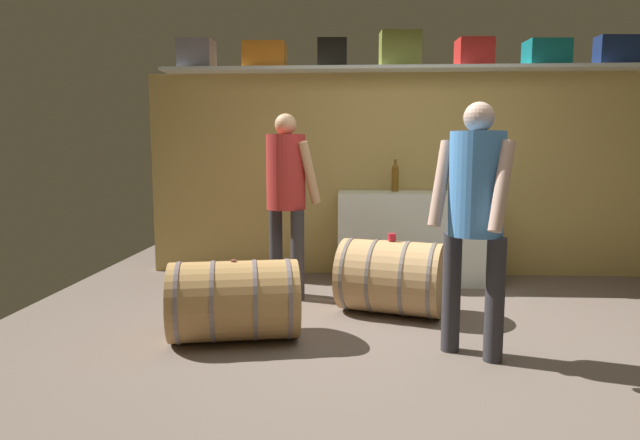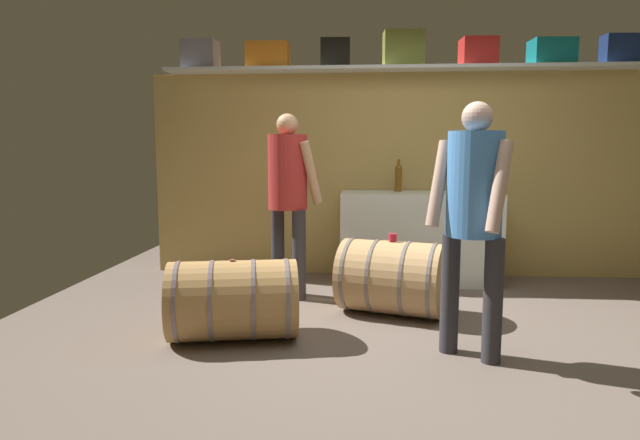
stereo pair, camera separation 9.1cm
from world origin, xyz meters
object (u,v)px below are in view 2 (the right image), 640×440
object	(u,v)px
toolcase_black	(335,54)
tasting_cup	(393,237)
toolcase_teal	(552,53)
wine_barrel_far	(233,300)
toolcase_navy	(623,50)
wine_glass	(486,185)
visitor_tasting	(474,204)
winemaker_pouring	(288,186)
toolcase_orange	(268,56)
work_cabinet	(419,237)
toolcase_grey	(201,55)
toolcase_red	(478,52)
wine_bottle_amber	(398,177)
wine_barrel_near	(392,277)
toolcase_olive	(403,49)

from	to	relation	value
toolcase_black	tasting_cup	distance (m)	2.19
toolcase_teal	wine_barrel_far	size ratio (longest dim) A/B	0.41
toolcase_navy	toolcase_teal	bearing A→B (deg)	176.53
wine_glass	visitor_tasting	world-z (taller)	visitor_tasting
toolcase_navy	wine_glass	bearing A→B (deg)	-166.08
toolcase_teal	winemaker_pouring	world-z (taller)	toolcase_teal
winemaker_pouring	visitor_tasting	bearing A→B (deg)	-3.79
toolcase_teal	toolcase_navy	world-z (taller)	toolcase_navy
toolcase_orange	wine_glass	bearing A→B (deg)	-12.38
work_cabinet	visitor_tasting	xyz separation A→B (m)	(0.12, -2.04, 0.54)
toolcase_navy	visitor_tasting	xyz separation A→B (m)	(-1.82, -2.25, -1.29)
toolcase_grey	visitor_tasting	size ratio (longest dim) A/B	0.21
wine_glass	wine_barrel_far	xyz separation A→B (m)	(-2.05, -1.61, -0.71)
wine_glass	wine_barrel_far	size ratio (longest dim) A/B	0.14
toolcase_orange	toolcase_navy	bearing A→B (deg)	-1.12
toolcase_red	wine_bottle_amber	bearing A→B (deg)	-175.36
toolcase_orange	toolcase_black	distance (m)	0.68
toolcase_grey	toolcase_teal	size ratio (longest dim) A/B	0.86
work_cabinet	wine_barrel_near	size ratio (longest dim) A/B	1.63
toolcase_teal	work_cabinet	size ratio (longest dim) A/B	0.26
toolcase_black	toolcase_navy	bearing A→B (deg)	-2.44
toolcase_grey	wine_barrel_near	xyz separation A→B (m)	(1.91, -1.34, -1.98)
tasting_cup	visitor_tasting	bearing A→B (deg)	-64.14
visitor_tasting	wine_glass	bearing A→B (deg)	-69.01
toolcase_orange	wine_glass	distance (m)	2.51
wine_barrel_far	tasting_cup	xyz separation A→B (m)	(1.13, 0.69, 0.35)
toolcase_teal	winemaker_pouring	bearing A→B (deg)	-164.48
toolcase_orange	tasting_cup	bearing A→B (deg)	-48.88
toolcase_black	tasting_cup	size ratio (longest dim) A/B	4.52
toolcase_red	work_cabinet	size ratio (longest dim) A/B	0.22
toolcase_navy	wine_barrel_near	bearing A→B (deg)	-152.91
toolcase_grey	work_cabinet	world-z (taller)	toolcase_grey
toolcase_grey	tasting_cup	size ratio (longest dim) A/B	5.33
wine_bottle_amber	toolcase_grey	bearing A→B (deg)	176.87
wine_glass	visitor_tasting	xyz separation A→B (m)	(-0.47, -1.82, -0.00)
toolcase_black	work_cabinet	world-z (taller)	toolcase_black
wine_barrel_near	tasting_cup	world-z (taller)	tasting_cup
work_cabinet	visitor_tasting	size ratio (longest dim) A/B	0.96
toolcase_black	wine_barrel_near	size ratio (longest dim) A/B	0.31
toolcase_orange	toolcase_olive	xyz separation A→B (m)	(1.37, 0.00, 0.05)
winemaker_pouring	visitor_tasting	xyz separation A→B (m)	(1.34, -1.39, -0.02)
toolcase_red	work_cabinet	distance (m)	1.92
toolcase_teal	wine_barrel_far	bearing A→B (deg)	-146.86
toolcase_orange	toolcase_red	distance (m)	2.10
toolcase_black	wine_barrel_far	bearing A→B (deg)	-109.07
wine_bottle_amber	wine_glass	size ratio (longest dim) A/B	2.43
toolcase_teal	wine_glass	bearing A→B (deg)	-151.60
toolcase_black	work_cabinet	bearing A→B (deg)	-16.08
wine_bottle_amber	wine_glass	bearing A→B (deg)	-21.40
toolcase_teal	wine_bottle_amber	world-z (taller)	toolcase_teal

